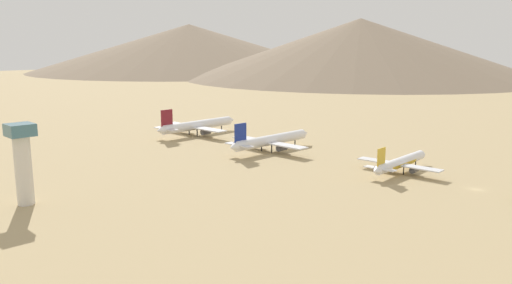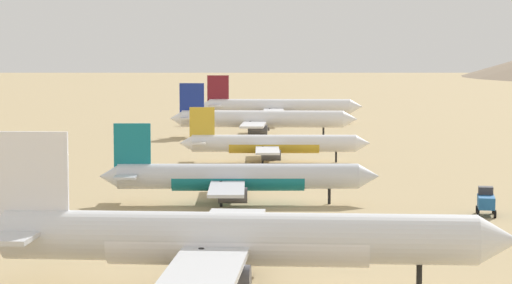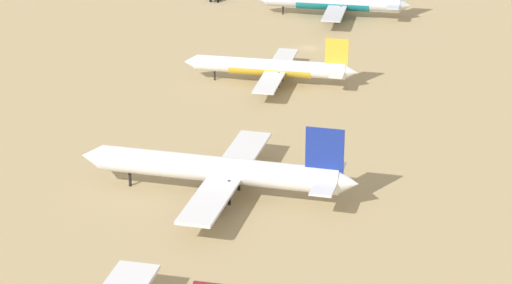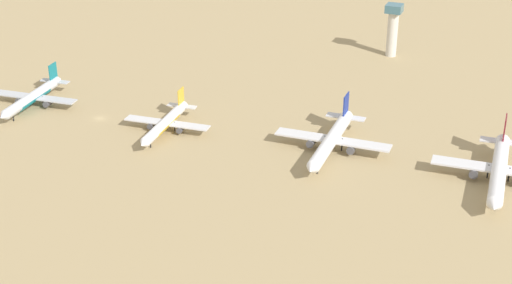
{
  "view_description": "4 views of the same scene",
  "coord_description": "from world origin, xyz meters",
  "px_view_note": "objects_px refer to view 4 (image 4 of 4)",
  "views": [
    {
      "loc": [
        -162.97,
        -66.51,
        46.48
      ],
      "look_at": [
        -10.31,
        92.69,
        4.25
      ],
      "focal_mm": 36.0,
      "sensor_mm": 36.0,
      "label": 1
    },
    {
      "loc": [
        15.29,
        -187.73,
        23.67
      ],
      "look_at": [
        -0.54,
        15.54,
        5.41
      ],
      "focal_mm": 74.02,
      "sensor_mm": 36.0,
      "label": 2
    },
    {
      "loc": [
        -56.68,
        248.24,
        78.3
      ],
      "look_at": [
        -6.68,
        71.87,
        3.58
      ],
      "focal_mm": 74.67,
      "sensor_mm": 36.0,
      "label": 3
    },
    {
      "loc": [
        221.62,
        152.8,
        116.26
      ],
      "look_at": [
        6.13,
        65.72,
        4.69
      ],
      "focal_mm": 53.65,
      "sensor_mm": 36.0,
      "label": 4
    }
  ],
  "objects_px": {
    "parked_jet_4": "(332,139)",
    "parked_jet_5": "(499,169)",
    "parked_jet_2": "(33,97)",
    "parked_jet_3": "(166,123)",
    "control_tower": "(393,27)"
  },
  "relations": [
    {
      "from": "parked_jet_4",
      "to": "parked_jet_5",
      "type": "bearing_deg",
      "value": 88.41
    },
    {
      "from": "parked_jet_2",
      "to": "parked_jet_3",
      "type": "bearing_deg",
      "value": 88.16
    },
    {
      "from": "parked_jet_3",
      "to": "parked_jet_5",
      "type": "bearing_deg",
      "value": 92.71
    },
    {
      "from": "parked_jet_2",
      "to": "control_tower",
      "type": "xyz_separation_m",
      "value": [
        -111.42,
        114.93,
        9.55
      ]
    },
    {
      "from": "parked_jet_3",
      "to": "control_tower",
      "type": "bearing_deg",
      "value": 153.67
    },
    {
      "from": "parked_jet_4",
      "to": "parked_jet_5",
      "type": "height_order",
      "value": "parked_jet_5"
    },
    {
      "from": "parked_jet_4",
      "to": "parked_jet_5",
      "type": "xyz_separation_m",
      "value": [
        1.53,
        55.12,
        0.22
      ]
    },
    {
      "from": "parked_jet_5",
      "to": "control_tower",
      "type": "height_order",
      "value": "control_tower"
    },
    {
      "from": "parked_jet_3",
      "to": "parked_jet_4",
      "type": "bearing_deg",
      "value": 96.64
    },
    {
      "from": "parked_jet_4",
      "to": "control_tower",
      "type": "distance_m",
      "value": 106.77
    },
    {
      "from": "control_tower",
      "to": "parked_jet_2",
      "type": "bearing_deg",
      "value": -45.89
    },
    {
      "from": "parked_jet_3",
      "to": "control_tower",
      "type": "xyz_separation_m",
      "value": [
        -113.32,
        56.09,
        9.84
      ]
    },
    {
      "from": "parked_jet_5",
      "to": "control_tower",
      "type": "xyz_separation_m",
      "value": [
        -107.87,
        -59.0,
        8.6
      ]
    },
    {
      "from": "parked_jet_3",
      "to": "control_tower",
      "type": "relative_size",
      "value": 1.65
    },
    {
      "from": "control_tower",
      "to": "parked_jet_3",
      "type": "bearing_deg",
      "value": -26.33
    }
  ]
}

